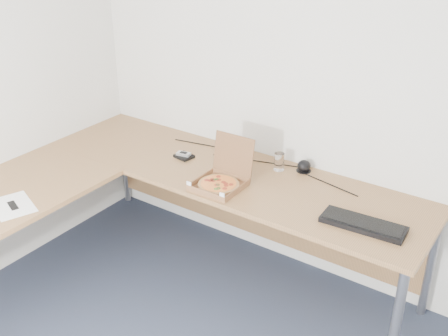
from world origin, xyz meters
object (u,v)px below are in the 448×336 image
Objects in this scene: wallet at (184,156)px; pizza_box at (220,182)px; drinking_glass at (279,162)px; desk at (142,189)px; keyboard at (363,224)px.

pizza_box is at bearing -15.18° from wallet.
drinking_glass is (0.17, 0.38, 0.02)m from pizza_box.
drinking_glass reaches higher than desk.
keyboard reaches higher than desk.
wallet is at bearing -161.72° from drinking_glass.
wallet is (-1.26, 0.13, -0.00)m from keyboard.
drinking_glass is at bearing 151.08° from keyboard.
desk is 0.85m from drinking_glass.
pizza_box is 0.46m from wallet.
drinking_glass reaches higher than keyboard.
wallet is (-0.42, 0.19, -0.02)m from pizza_box.
drinking_glass is 0.62m from wallet.
pizza_box is 0.85m from keyboard.
drinking_glass is at bearing 47.99° from desk.
pizza_box is at bearing -179.21° from keyboard.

